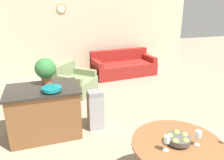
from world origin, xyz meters
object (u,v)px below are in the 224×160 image
object	(u,v)px
wine_glass_left	(167,140)
couch	(123,66)
fruit_bowl	(178,139)
wine_glass_right	(198,135)
trash_bin	(95,110)
armchair	(74,83)
potted_plant	(45,69)
kitchen_island	(45,111)
teal_bowl	(52,89)
dining_table	(176,155)

from	to	relation	value
wine_glass_left	couch	distance (m)	5.13
fruit_bowl	couch	distance (m)	5.00
wine_glass_right	couch	bearing A→B (deg)	78.86
wine_glass_left	trash_bin	distance (m)	1.97
wine_glass_left	armchair	bearing A→B (deg)	96.83
couch	armchair	size ratio (longest dim) A/B	1.69
potted_plant	trash_bin	distance (m)	1.19
kitchen_island	couch	distance (m)	3.96
wine_glass_left	couch	size ratio (longest dim) A/B	0.09
teal_bowl	couch	xyz separation A→B (m)	(2.49, 3.16, -0.68)
kitchen_island	couch	bearing A→B (deg)	48.10
fruit_bowl	potted_plant	xyz separation A→B (m)	(-1.39, 2.10, 0.39)
fruit_bowl	dining_table	bearing A→B (deg)	-137.57
dining_table	fruit_bowl	world-z (taller)	fruit_bowl
wine_glass_left	armchair	world-z (taller)	wine_glass_left
wine_glass_left	armchair	distance (m)	3.89
wine_glass_right	armchair	bearing A→B (deg)	102.60
wine_glass_right	armchair	size ratio (longest dim) A/B	0.14
potted_plant	trash_bin	size ratio (longest dim) A/B	0.62
teal_bowl	couch	distance (m)	4.08
fruit_bowl	wine_glass_left	world-z (taller)	wine_glass_left
dining_table	wine_glass_right	bearing A→B (deg)	-25.90
trash_bin	couch	distance (m)	3.48
wine_glass_right	trash_bin	distance (m)	2.11
fruit_bowl	wine_glass_left	size ratio (longest dim) A/B	1.55
teal_bowl	potted_plant	bearing A→B (deg)	97.99
dining_table	armchair	world-z (taller)	armchair
wine_glass_left	teal_bowl	size ratio (longest dim) A/B	0.56
fruit_bowl	couch	size ratio (longest dim) A/B	0.13
trash_bin	couch	bearing A→B (deg)	60.34
fruit_bowl	wine_glass_right	bearing A→B (deg)	-26.19
trash_bin	couch	xyz separation A→B (m)	(1.72, 3.03, -0.10)
teal_bowl	potted_plant	size ratio (longest dim) A/B	0.69
kitchen_island	potted_plant	bearing A→B (deg)	67.35
kitchen_island	teal_bowl	world-z (taller)	teal_bowl
couch	teal_bowl	bearing A→B (deg)	-132.39
wine_glass_right	dining_table	bearing A→B (deg)	154.10
wine_glass_right	teal_bowl	world-z (taller)	teal_bowl
trash_bin	wine_glass_left	bearing A→B (deg)	-79.46
fruit_bowl	trash_bin	xyz separation A→B (m)	(-0.56, 1.81, -0.42)
dining_table	wine_glass_left	distance (m)	0.37
kitchen_island	fruit_bowl	bearing A→B (deg)	-52.09
dining_table	armchair	xyz separation A→B (m)	(-0.66, 3.75, -0.29)
potted_plant	kitchen_island	bearing A→B (deg)	-112.65
dining_table	trash_bin	bearing A→B (deg)	107.08
fruit_bowl	couch	world-z (taller)	fruit_bowl
dining_table	couch	bearing A→B (deg)	76.43
wine_glass_right	fruit_bowl	bearing A→B (deg)	153.81
kitchen_island	teal_bowl	distance (m)	0.57
armchair	wine_glass_left	bearing A→B (deg)	-132.02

